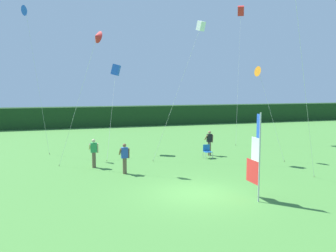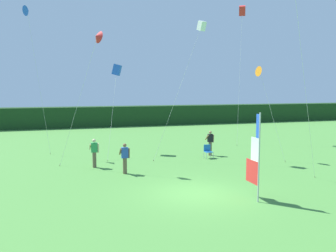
{
  "view_description": "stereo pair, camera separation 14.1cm",
  "coord_description": "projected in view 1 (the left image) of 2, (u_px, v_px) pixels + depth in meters",
  "views": [
    {
      "loc": [
        -5.74,
        -14.29,
        4.66
      ],
      "look_at": [
        -0.47,
        2.65,
        2.75
      ],
      "focal_mm": 38.04,
      "sensor_mm": 36.0,
      "label": 1
    },
    {
      "loc": [
        -5.6,
        -14.33,
        4.66
      ],
      "look_at": [
        -0.47,
        2.65,
        2.75
      ],
      "focal_mm": 38.04,
      "sensor_mm": 36.0,
      "label": 2
    }
  ],
  "objects": [
    {
      "name": "person_mid_field",
      "position": [
        125.0,
        158.0,
        19.29
      ],
      "size": [
        0.55,
        0.48,
        1.66
      ],
      "color": "brown",
      "rests_on": "ground"
    },
    {
      "name": "person_far_left",
      "position": [
        94.0,
        152.0,
        20.79
      ],
      "size": [
        0.55,
        0.48,
        1.69
      ],
      "color": "brown",
      "rests_on": "ground"
    },
    {
      "name": "banner_flag",
      "position": [
        256.0,
        158.0,
        14.7
      ],
      "size": [
        0.06,
        1.03,
        3.68
      ],
      "color": "#B7B7BC",
      "rests_on": "ground"
    },
    {
      "name": "kite_blue_delta_2",
      "position": [
        26.0,
        11.0,
        24.7
      ],
      "size": [
        1.64,
        1.56,
        10.4
      ],
      "color": "brown",
      "rests_on": "ground"
    },
    {
      "name": "distant_treeline",
      "position": [
        107.0,
        116.0,
        43.36
      ],
      "size": [
        80.0,
        2.4,
        2.41
      ],
      "primitive_type": "cube",
      "color": "#193819",
      "rests_on": "ground"
    },
    {
      "name": "kite_white_box_4",
      "position": [
        201.0,
        27.0,
        23.11
      ],
      "size": [
        3.67,
        0.71,
        9.02
      ],
      "color": "brown",
      "rests_on": "ground"
    },
    {
      "name": "person_near_banner",
      "position": [
        209.0,
        142.0,
        24.56
      ],
      "size": [
        0.55,
        0.48,
        1.71
      ],
      "color": "brown",
      "rests_on": "ground"
    },
    {
      "name": "kite_red_box_6",
      "position": [
        241.0,
        11.0,
        31.17
      ],
      "size": [
        2.32,
        3.56,
        11.86
      ],
      "color": "brown",
      "rests_on": "ground"
    },
    {
      "name": "kite_blue_box_1",
      "position": [
        116.0,
        70.0,
        25.97
      ],
      "size": [
        1.69,
        4.13,
        6.41
      ],
      "color": "brown",
      "rests_on": "ground"
    },
    {
      "name": "ground_plane",
      "position": [
        196.0,
        193.0,
        15.76
      ],
      "size": [
        120.0,
        120.0,
        0.0
      ],
      "primitive_type": "plane",
      "color": "#478438"
    },
    {
      "name": "kite_red_delta_5",
      "position": [
        97.0,
        37.0,
        20.15
      ],
      "size": [
        2.63,
        1.45,
        7.93
      ],
      "color": "brown",
      "rests_on": "ground"
    },
    {
      "name": "folding_chair",
      "position": [
        207.0,
        150.0,
        23.68
      ],
      "size": [
        0.51,
        0.51,
        0.89
      ],
      "color": "#BCBCC1",
      "rests_on": "ground"
    },
    {
      "name": "kite_orange_delta_0",
      "position": [
        259.0,
        72.0,
        23.31
      ],
      "size": [
        1.14,
        2.12,
        6.07
      ],
      "color": "brown",
      "rests_on": "ground"
    }
  ]
}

